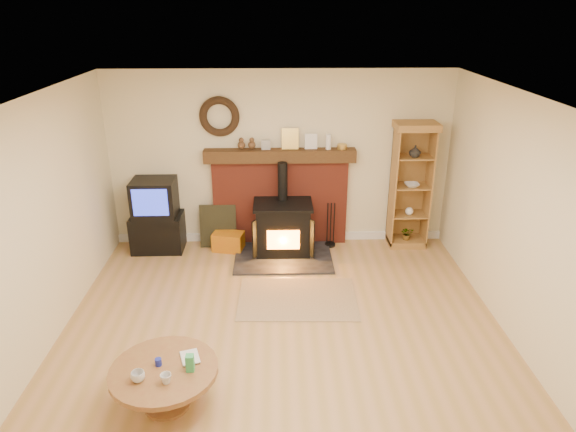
{
  "coord_description": "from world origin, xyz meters",
  "views": [
    {
      "loc": [
        -0.07,
        -4.54,
        3.43
      ],
      "look_at": [
        0.07,
        1.0,
        1.12
      ],
      "focal_mm": 32.0,
      "sensor_mm": 36.0,
      "label": 1
    }
  ],
  "objects_px": {
    "tv_unit": "(156,217)",
    "coffee_table": "(164,376)",
    "curio_cabinet": "(410,185)",
    "wood_stove": "(283,229)"
  },
  "relations": [
    {
      "from": "tv_unit",
      "to": "coffee_table",
      "type": "height_order",
      "value": "tv_unit"
    },
    {
      "from": "tv_unit",
      "to": "coffee_table",
      "type": "bearing_deg",
      "value": -77.29
    },
    {
      "from": "coffee_table",
      "to": "curio_cabinet",
      "type": "bearing_deg",
      "value": 48.27
    },
    {
      "from": "wood_stove",
      "to": "coffee_table",
      "type": "xyz_separation_m",
      "value": [
        -1.12,
        -3.09,
        -0.05
      ]
    },
    {
      "from": "curio_cabinet",
      "to": "coffee_table",
      "type": "height_order",
      "value": "curio_cabinet"
    },
    {
      "from": "curio_cabinet",
      "to": "coffee_table",
      "type": "distance_m",
      "value": 4.56
    },
    {
      "from": "tv_unit",
      "to": "coffee_table",
      "type": "relative_size",
      "value": 1.12
    },
    {
      "from": "wood_stove",
      "to": "coffee_table",
      "type": "bearing_deg",
      "value": -109.91
    },
    {
      "from": "curio_cabinet",
      "to": "tv_unit",
      "type": "bearing_deg",
      "value": -178.69
    },
    {
      "from": "curio_cabinet",
      "to": "wood_stove",
      "type": "bearing_deg",
      "value": -171.64
    }
  ]
}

